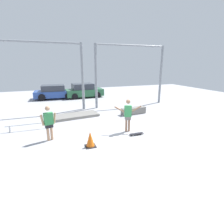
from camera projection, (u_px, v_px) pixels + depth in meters
ground_plane at (116, 134)px, 9.13m from camera, size 36.00×36.00×0.00m
skateboarder at (128, 113)px, 9.20m from camera, size 1.42×0.41×1.76m
skateboard at (136, 134)px, 8.95m from camera, size 0.76×0.26×0.08m
grind_box at (133, 111)px, 12.67m from camera, size 1.90×0.71×0.48m
manual_pad at (75, 116)px, 11.99m from camera, size 3.29×1.65×0.17m
grind_rail at (30, 125)px, 9.57m from camera, size 2.39×0.07×0.37m
canopy_support_left at (39, 69)px, 12.29m from camera, size 6.28×0.20×5.05m
canopy_support_right at (131, 68)px, 14.66m from camera, size 6.28×0.20×5.05m
parked_car_blue at (55, 92)px, 18.19m from camera, size 4.21×2.21×1.42m
parked_car_green at (84, 91)px, 18.95m from camera, size 4.02×2.15×1.49m
bystander at (49, 122)px, 8.13m from camera, size 0.73×0.30×1.68m
traffic_cone at (90, 139)px, 7.63m from camera, size 0.46×0.46×0.70m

